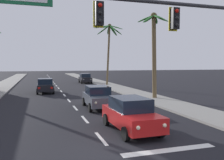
{
  "coord_description": "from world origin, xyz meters",
  "views": [
    {
      "loc": [
        -2.66,
        -8.64,
        3.38
      ],
      "look_at": [
        2.51,
        8.0,
        2.2
      ],
      "focal_mm": 38.15,
      "sensor_mm": 36.0,
      "label": 1
    }
  ],
  "objects_px": {
    "sedan_third_in_queue": "(98,97)",
    "sedan_parked_nearest_kerb": "(85,78)",
    "sedan_lead_at_stop_bar": "(131,114)",
    "palm_right_second": "(154,42)",
    "traffic_signal_mast": "(177,32)",
    "sedan_oncoming_far": "(45,86)",
    "palm_right_third": "(109,39)"
  },
  "relations": [
    {
      "from": "sedan_oncoming_far",
      "to": "palm_right_second",
      "type": "bearing_deg",
      "value": -40.05
    },
    {
      "from": "sedan_third_in_queue",
      "to": "sedan_parked_nearest_kerb",
      "type": "distance_m",
      "value": 24.37
    },
    {
      "from": "traffic_signal_mast",
      "to": "palm_right_second",
      "type": "distance_m",
      "value": 12.26
    },
    {
      "from": "sedan_parked_nearest_kerb",
      "to": "palm_right_second",
      "type": "bearing_deg",
      "value": -83.04
    },
    {
      "from": "sedan_lead_at_stop_bar",
      "to": "sedan_parked_nearest_kerb",
      "type": "xyz_separation_m",
      "value": [
        3.54,
        30.7,
        0.0
      ]
    },
    {
      "from": "palm_right_second",
      "to": "sedan_oncoming_far",
      "type": "bearing_deg",
      "value": 139.95
    },
    {
      "from": "sedan_lead_at_stop_bar",
      "to": "sedan_third_in_queue",
      "type": "distance_m",
      "value": 6.6
    },
    {
      "from": "sedan_oncoming_far",
      "to": "sedan_lead_at_stop_bar",
      "type": "bearing_deg",
      "value": -78.28
    },
    {
      "from": "palm_right_second",
      "to": "sedan_lead_at_stop_bar",
      "type": "bearing_deg",
      "value": -122.93
    },
    {
      "from": "sedan_parked_nearest_kerb",
      "to": "palm_right_second",
      "type": "distance_m",
      "value": 21.89
    },
    {
      "from": "sedan_lead_at_stop_bar",
      "to": "palm_right_third",
      "type": "bearing_deg",
      "value": 75.85
    },
    {
      "from": "traffic_signal_mast",
      "to": "palm_right_third",
      "type": "height_order",
      "value": "palm_right_third"
    },
    {
      "from": "sedan_third_in_queue",
      "to": "palm_right_third",
      "type": "relative_size",
      "value": 0.47
    },
    {
      "from": "sedan_oncoming_far",
      "to": "palm_right_third",
      "type": "relative_size",
      "value": 0.47
    },
    {
      "from": "sedan_third_in_queue",
      "to": "sedan_oncoming_far",
      "type": "height_order",
      "value": "same"
    },
    {
      "from": "sedan_parked_nearest_kerb",
      "to": "palm_right_second",
      "type": "xyz_separation_m",
      "value": [
        2.59,
        -21.23,
        4.64
      ]
    },
    {
      "from": "sedan_third_in_queue",
      "to": "sedan_oncoming_far",
      "type": "xyz_separation_m",
      "value": [
        -3.6,
        11.12,
        0.0
      ]
    },
    {
      "from": "sedan_third_in_queue",
      "to": "palm_right_second",
      "type": "xyz_separation_m",
      "value": [
        6.21,
        2.87,
        4.64
      ]
    },
    {
      "from": "sedan_oncoming_far",
      "to": "sedan_parked_nearest_kerb",
      "type": "height_order",
      "value": "same"
    },
    {
      "from": "sedan_parked_nearest_kerb",
      "to": "sedan_lead_at_stop_bar",
      "type": "bearing_deg",
      "value": -96.58
    },
    {
      "from": "sedan_lead_at_stop_bar",
      "to": "palm_right_third",
      "type": "xyz_separation_m",
      "value": [
        6.23,
        24.71,
        6.42
      ]
    },
    {
      "from": "sedan_third_in_queue",
      "to": "sedan_oncoming_far",
      "type": "distance_m",
      "value": 11.69
    },
    {
      "from": "sedan_lead_at_stop_bar",
      "to": "palm_right_second",
      "type": "bearing_deg",
      "value": 57.07
    },
    {
      "from": "sedan_lead_at_stop_bar",
      "to": "sedan_third_in_queue",
      "type": "height_order",
      "value": "same"
    },
    {
      "from": "traffic_signal_mast",
      "to": "sedan_parked_nearest_kerb",
      "type": "distance_m",
      "value": 32.84
    },
    {
      "from": "traffic_signal_mast",
      "to": "palm_right_second",
      "type": "bearing_deg",
      "value": 67.36
    },
    {
      "from": "sedan_lead_at_stop_bar",
      "to": "palm_right_third",
      "type": "height_order",
      "value": "palm_right_third"
    },
    {
      "from": "palm_right_second",
      "to": "palm_right_third",
      "type": "height_order",
      "value": "palm_right_third"
    },
    {
      "from": "sedan_third_in_queue",
      "to": "palm_right_third",
      "type": "bearing_deg",
      "value": 70.81
    },
    {
      "from": "sedan_oncoming_far",
      "to": "sedan_third_in_queue",
      "type": "bearing_deg",
      "value": -72.05
    },
    {
      "from": "palm_right_second",
      "to": "traffic_signal_mast",
      "type": "bearing_deg",
      "value": -112.64
    },
    {
      "from": "palm_right_third",
      "to": "sedan_parked_nearest_kerb",
      "type": "bearing_deg",
      "value": 114.14
    }
  ]
}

